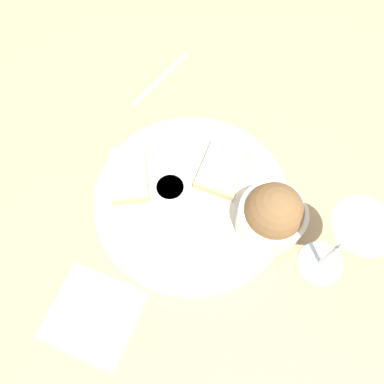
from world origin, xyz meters
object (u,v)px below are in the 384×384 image
object	(u,v)px
wine_glass	(349,239)
napkin	(93,315)
cheese_toast_near	(222,168)
cheese_toast_far	(129,174)
fork	(161,78)
salad_bowl	(272,215)
sauce_ramekin	(170,190)

from	to	relation	value
wine_glass	napkin	size ratio (longest dim) A/B	1.27
cheese_toast_near	cheese_toast_far	size ratio (longest dim) A/B	0.86
wine_glass	fork	bearing A→B (deg)	60.61
cheese_toast_near	salad_bowl	bearing A→B (deg)	-119.39
salad_bowl	fork	xyz separation A→B (m)	(0.22, 0.32, -0.06)
sauce_ramekin	napkin	world-z (taller)	sauce_ramekin
fork	wine_glass	bearing A→B (deg)	-119.39
sauce_ramekin	cheese_toast_far	size ratio (longest dim) A/B	0.47
salad_bowl	cheese_toast_near	world-z (taller)	salad_bowl
napkin	fork	distance (m)	0.49
salad_bowl	cheese_toast_far	world-z (taller)	salad_bowl
wine_glass	sauce_ramekin	bearing A→B (deg)	89.71
sauce_ramekin	cheese_toast_near	bearing A→B (deg)	-38.56
fork	cheese_toast_far	bearing A→B (deg)	-164.96
cheese_toast_near	fork	world-z (taller)	cheese_toast_near
sauce_ramekin	wine_glass	xyz separation A→B (m)	(-0.00, -0.28, 0.10)
cheese_toast_near	napkin	size ratio (longest dim) A/B	0.75
cheese_toast_near	cheese_toast_far	xyz separation A→B (m)	(-0.08, 0.14, -0.00)
salad_bowl	wine_glass	bearing A→B (deg)	-100.09
cheese_toast_far	salad_bowl	bearing A→B (deg)	-85.58
fork	salad_bowl	bearing A→B (deg)	-124.53
fork	napkin	bearing A→B (deg)	-164.90
sauce_ramekin	fork	size ratio (longest dim) A/B	0.33
sauce_ramekin	cheese_toast_near	distance (m)	0.10
cheese_toast_far	wine_glass	xyz separation A→B (m)	(0.00, -0.36, 0.10)
cheese_toast_far	wine_glass	size ratio (longest dim) A/B	0.69
cheese_toast_far	wine_glass	distance (m)	0.37
cheese_toast_near	napkin	bearing A→B (deg)	165.42
salad_bowl	fork	bearing A→B (deg)	55.47
sauce_ramekin	cheese_toast_near	world-z (taller)	sauce_ramekin
salad_bowl	napkin	bearing A→B (deg)	142.51
sauce_ramekin	fork	xyz separation A→B (m)	(0.24, 0.14, -0.03)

